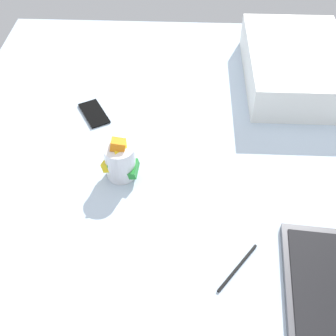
# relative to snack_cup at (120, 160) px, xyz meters

# --- Properties ---
(bed_mattress) EXTENTS (1.80, 1.40, 0.18)m
(bed_mattress) POSITION_rel_snack_cup_xyz_m (-0.04, 0.11, -0.15)
(bed_mattress) COLOR silver
(bed_mattress) RESTS_ON ground
(snack_cup) EXTENTS (0.09, 0.11, 0.14)m
(snack_cup) POSITION_rel_snack_cup_xyz_m (0.00, 0.00, 0.00)
(snack_cup) COLOR silver
(snack_cup) RESTS_ON bed_mattress
(cell_phone) EXTENTS (0.16, 0.13, 0.01)m
(cell_phone) POSITION_rel_snack_cup_xyz_m (-0.28, -0.13, -0.06)
(cell_phone) COLOR black
(cell_phone) RESTS_ON bed_mattress
(pillow) EXTENTS (0.52, 0.36, 0.13)m
(pillow) POSITION_rel_snack_cup_xyz_m (-0.51, 0.59, 0.01)
(pillow) COLOR white
(pillow) RESTS_ON bed_mattress
(charger_cable) EXTENTS (0.14, 0.11, 0.01)m
(charger_cable) POSITION_rel_snack_cup_xyz_m (0.31, 0.33, -0.06)
(charger_cable) COLOR black
(charger_cable) RESTS_ON bed_mattress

